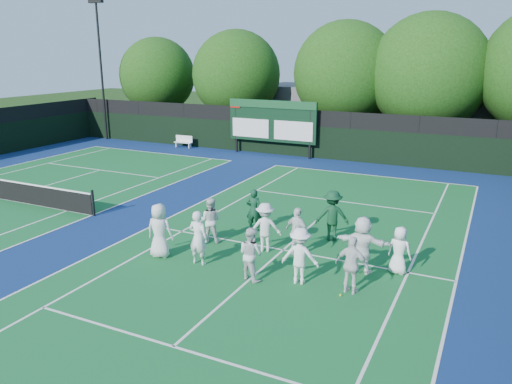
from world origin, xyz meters
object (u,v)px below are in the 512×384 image
at_px(scoreboard, 272,122).
at_px(coach_left, 254,210).
at_px(tennis_net, 0,189).
at_px(bench, 184,141).

height_order(scoreboard, coach_left, scoreboard).
bearing_deg(coach_left, scoreboard, -79.61).
bearing_deg(coach_left, tennis_net, -5.04).
xyz_separation_m(scoreboard, coach_left, (5.25, -13.26, -1.39)).
distance_m(scoreboard, tennis_net, 16.26).
relative_size(tennis_net, bench, 8.45).
height_order(scoreboard, tennis_net, scoreboard).
xyz_separation_m(tennis_net, bench, (0.33, 14.36, -0.04)).
relative_size(scoreboard, coach_left, 3.73).
distance_m(tennis_net, coach_left, 12.32).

